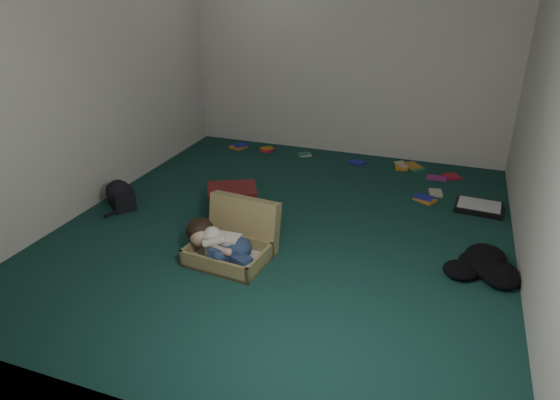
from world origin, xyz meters
The scene contains 12 objects.
floor centered at (0.00, 0.00, 0.00)m, with size 4.50×4.50×0.00m, color #153C35.
wall_back centered at (0.00, 2.25, 1.30)m, with size 4.50×4.50×0.00m, color silver.
wall_front centered at (0.00, -2.25, 1.30)m, with size 4.50×4.50×0.00m, color silver.
wall_left centered at (-2.00, 0.00, 1.30)m, with size 4.50×4.50×0.00m, color silver.
wall_right centered at (2.00, 0.00, 1.30)m, with size 4.50×4.50×0.00m, color silver.
suitcase centered at (-0.24, -0.61, 0.14)m, with size 0.69×0.67×0.46m.
person centered at (-0.30, -0.76, 0.18)m, with size 0.67×0.37×0.29m.
maroon_bin centered at (-0.55, 0.03, 0.16)m, with size 0.57×0.53×0.32m.
backpack centered at (-1.70, -0.15, 0.11)m, with size 0.37×0.30×0.22m, color black, non-canonical shape.
clothing_pile centered at (1.70, -0.19, 0.08)m, with size 0.49×0.40×0.16m, color black, non-canonical shape.
paper_tray centered at (1.70, 1.02, 0.03)m, with size 0.47×0.37×0.06m.
book_scatter centered at (0.44, 1.75, 0.01)m, with size 2.97×1.13×0.02m.
Camera 1 is at (1.36, -3.89, 2.21)m, focal length 32.00 mm.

